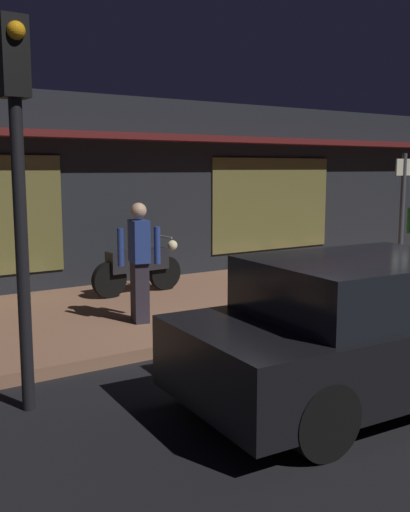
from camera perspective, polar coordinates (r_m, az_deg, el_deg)
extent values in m
plane|color=black|center=(7.61, 11.89, -9.17)|extent=(60.00, 60.00, 0.00)
cube|color=#8C6047|center=(9.85, -0.59, -4.48)|extent=(18.00, 4.00, 0.15)
cube|color=black|center=(12.61, -9.05, 6.18)|extent=(18.00, 2.80, 3.60)
cube|color=brown|center=(13.12, 6.51, 5.00)|extent=(3.20, 0.04, 2.00)
cube|color=#591919|center=(11.13, -5.60, 11.36)|extent=(16.20, 0.50, 0.12)
cylinder|color=black|center=(9.92, -9.22, -2.29)|extent=(0.61, 0.16, 0.60)
cylinder|color=black|center=(10.47, -3.90, -1.63)|extent=(0.61, 0.16, 0.60)
cube|color=black|center=(10.14, -6.52, -0.39)|extent=(1.12, 0.35, 0.36)
ellipsoid|color=black|center=(10.19, -5.81, 0.80)|extent=(0.46, 0.27, 0.20)
sphere|color=#F9EDB7|center=(10.49, -3.16, 1.05)|extent=(0.18, 0.18, 0.18)
cylinder|color=gray|center=(10.36, -4.08, 1.90)|extent=(0.07, 0.55, 0.03)
cube|color=#28232D|center=(8.28, -6.30, -3.49)|extent=(0.25, 0.31, 0.85)
cube|color=navy|center=(8.16, -6.38, 1.43)|extent=(0.29, 0.42, 0.58)
sphere|color=tan|center=(8.12, -6.43, 4.37)|extent=(0.22, 0.22, 0.22)
cylinder|color=navy|center=(8.25, -4.64, 1.03)|extent=(0.11, 0.11, 0.52)
cylinder|color=navy|center=(8.11, -8.14, 0.85)|extent=(0.11, 0.11, 0.52)
cylinder|color=#2D8C38|center=(12.83, 19.10, 3.26)|extent=(0.11, 0.11, 0.52)
cylinder|color=#47474C|center=(11.47, 18.44, 3.38)|extent=(0.09, 0.09, 2.40)
cube|color=beige|center=(11.43, 18.66, 8.12)|extent=(0.44, 0.03, 0.30)
cylinder|color=black|center=(5.66, -17.37, 3.17)|extent=(0.12, 0.12, 3.60)
cube|color=black|center=(5.72, -18.04, 17.78)|extent=(0.24, 0.24, 0.70)
sphere|color=orange|center=(5.64, -17.77, 20.02)|extent=(0.16, 0.16, 0.16)
cylinder|color=black|center=(7.79, 18.79, -6.59)|extent=(0.65, 0.26, 0.64)
cylinder|color=black|center=(6.10, 1.44, -10.31)|extent=(0.65, 0.26, 0.64)
cylinder|color=black|center=(4.93, 11.24, -15.20)|extent=(0.65, 0.26, 0.64)
cube|color=black|center=(6.26, 16.00, -7.94)|extent=(4.20, 2.01, 0.68)
cube|color=black|center=(6.03, 15.22, -3.16)|extent=(2.30, 1.73, 0.64)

